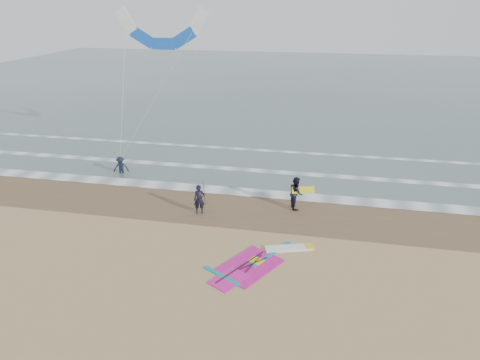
% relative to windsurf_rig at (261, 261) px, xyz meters
% --- Properties ---
extents(ground, '(120.00, 120.00, 0.00)m').
position_rel_windsurf_rig_xyz_m(ground, '(-0.03, -0.71, -0.03)').
color(ground, tan).
rests_on(ground, ground).
extents(sea_water, '(120.00, 80.00, 0.02)m').
position_rel_windsurf_rig_xyz_m(sea_water, '(-0.03, 47.29, -0.02)').
color(sea_water, '#47605E').
rests_on(sea_water, ground).
extents(wet_sand_band, '(120.00, 5.00, 0.01)m').
position_rel_windsurf_rig_xyz_m(wet_sand_band, '(-0.03, 5.29, -0.03)').
color(wet_sand_band, brown).
rests_on(wet_sand_band, ground).
extents(foam_waterline, '(120.00, 9.15, 0.02)m').
position_rel_windsurf_rig_xyz_m(foam_waterline, '(-0.03, 9.74, -0.00)').
color(foam_waterline, white).
rests_on(foam_waterline, ground).
extents(windsurf_rig, '(4.89, 4.63, 0.12)m').
position_rel_windsurf_rig_xyz_m(windsurf_rig, '(0.00, 0.00, 0.00)').
color(windsurf_rig, white).
rests_on(windsurf_rig, ground).
extents(person_standing, '(0.71, 0.57, 1.71)m').
position_rel_windsurf_rig_xyz_m(person_standing, '(-4.16, 4.21, 0.82)').
color(person_standing, black).
rests_on(person_standing, ground).
extents(person_walking, '(0.96, 1.10, 1.93)m').
position_rel_windsurf_rig_xyz_m(person_walking, '(1.13, 5.94, 0.93)').
color(person_walking, black).
rests_on(person_walking, ground).
extents(person_wading, '(1.18, 0.88, 1.62)m').
position_rel_windsurf_rig_xyz_m(person_wading, '(-11.20, 8.90, 0.78)').
color(person_wading, black).
rests_on(person_wading, ground).
extents(held_pole, '(0.17, 0.86, 1.82)m').
position_rel_windsurf_rig_xyz_m(held_pole, '(-3.86, 4.21, 1.22)').
color(held_pole, black).
rests_on(held_pole, ground).
extents(carried_kiteboard, '(1.30, 0.51, 0.39)m').
position_rel_windsurf_rig_xyz_m(carried_kiteboard, '(1.53, 5.84, 1.19)').
color(carried_kiteboard, yellow).
rests_on(carried_kiteboard, ground).
extents(surf_kite, '(6.71, 3.79, 9.81)m').
position_rel_windsurf_rig_xyz_m(surf_kite, '(-8.92, 12.59, 9.13)').
color(surf_kite, white).
rests_on(surf_kite, ground).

